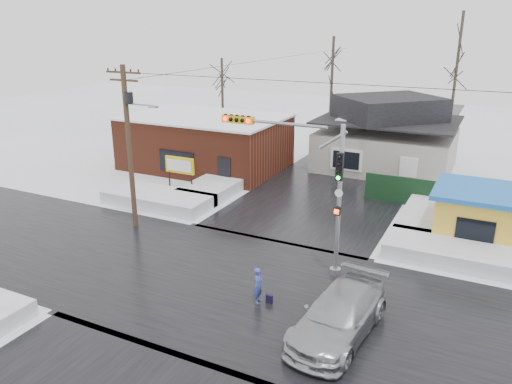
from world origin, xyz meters
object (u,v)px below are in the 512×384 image
at_px(kiosk, 478,215).
at_px(pedestrian, 258,286).
at_px(utility_pole, 130,139).
at_px(car, 339,315).
at_px(marquee_sign, 180,166).
at_px(traffic_signal, 306,176).

bearing_deg(kiosk, pedestrian, -125.19).
distance_m(utility_pole, pedestrian, 11.56).
bearing_deg(pedestrian, kiosk, -40.17).
bearing_deg(car, marquee_sign, 148.14).
bearing_deg(marquee_sign, pedestrian, -43.29).
relative_size(kiosk, car, 0.81).
bearing_deg(pedestrian, traffic_signal, -13.04).
xyz_separation_m(kiosk, pedestrian, (-7.60, -10.77, -0.69)).
bearing_deg(car, traffic_signal, 130.20).
xyz_separation_m(traffic_signal, pedestrian, (-0.53, -3.74, -3.76)).
height_order(marquee_sign, car, marquee_sign).
bearing_deg(marquee_sign, kiosk, 1.55).
bearing_deg(traffic_signal, pedestrian, -98.06).
bearing_deg(kiosk, car, -108.99).
height_order(utility_pole, car, utility_pole).
height_order(marquee_sign, kiosk, kiosk).
distance_m(traffic_signal, pedestrian, 5.33).
relative_size(marquee_sign, kiosk, 0.55).
relative_size(utility_pole, car, 1.58).
height_order(marquee_sign, pedestrian, marquee_sign).
distance_m(traffic_signal, car, 6.58).
height_order(kiosk, pedestrian, kiosk).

